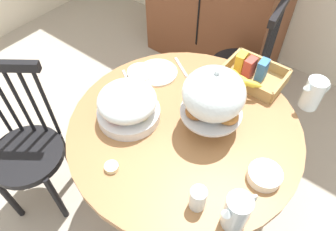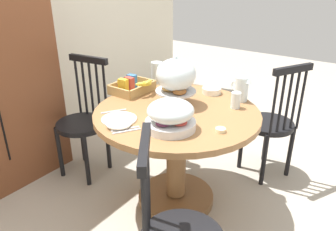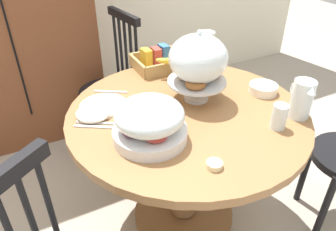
{
  "view_description": "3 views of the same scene",
  "coord_description": "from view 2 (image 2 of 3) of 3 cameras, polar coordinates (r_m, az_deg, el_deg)",
  "views": [
    {
      "loc": [
        0.59,
        -0.64,
        1.89
      ],
      "look_at": [
        -0.02,
        0.14,
        0.74
      ],
      "focal_mm": 33.4,
      "sensor_mm": 36.0,
      "label": 1
    },
    {
      "loc": [
        -1.57,
        -0.98,
        1.6
      ],
      "look_at": [
        -0.02,
        0.14,
        0.74
      ],
      "focal_mm": 34.94,
      "sensor_mm": 36.0,
      "label": 2
    },
    {
      "loc": [
        -0.57,
        -0.94,
        1.53
      ],
      "look_at": [
        -0.02,
        0.14,
        0.74
      ],
      "focal_mm": 34.4,
      "sensor_mm": 36.0,
      "label": 3
    }
  ],
  "objects": [
    {
      "name": "ground_plane",
      "position": [
        2.45,
        2.99,
        -16.66
      ],
      "size": [
        10.0,
        10.0,
        0.0
      ],
      "primitive_type": "plane",
      "color": "#A89E8E"
    },
    {
      "name": "wall_back",
      "position": [
        3.23,
        -26.04,
        16.62
      ],
      "size": [
        4.8,
        0.06,
        2.6
      ],
      "primitive_type": "cube",
      "color": "silver",
      "rests_on": "ground_plane"
    },
    {
      "name": "dining_table",
      "position": [
        2.28,
        1.48,
        -4.53
      ],
      "size": [
        1.11,
        1.11,
        0.74
      ],
      "color": "olive",
      "rests_on": "ground_plane"
    },
    {
      "name": "windsor_chair_near_window",
      "position": [
        2.75,
        17.49,
        -1.58
      ],
      "size": [
        0.45,
        0.45,
        0.97
      ],
      "color": "black",
      "rests_on": "ground_plane"
    },
    {
      "name": "windsor_chair_by_cabinet",
      "position": [
        2.75,
        -14.54,
        -1.25
      ],
      "size": [
        0.4,
        0.41,
        0.97
      ],
      "color": "black",
      "rests_on": "ground_plane"
    },
    {
      "name": "pastry_stand_with_dome",
      "position": [
        2.21,
        1.41,
        6.79
      ],
      "size": [
        0.28,
        0.28,
        0.34
      ],
      "color": "silver",
      "rests_on": "dining_table"
    },
    {
      "name": "fruit_platter_covered",
      "position": [
        1.89,
        0.44,
        0.03
      ],
      "size": [
        0.3,
        0.3,
        0.18
      ],
      "color": "silver",
      "rests_on": "dining_table"
    },
    {
      "name": "orange_juice_pitcher",
      "position": [
        2.37,
        12.67,
        4.37
      ],
      "size": [
        0.09,
        0.17,
        0.18
      ],
      "color": "silver",
      "rests_on": "dining_table"
    },
    {
      "name": "milk_pitcher",
      "position": [
        2.72,
        -1.97,
        7.48
      ],
      "size": [
        0.11,
        0.17,
        0.17
      ],
      "color": "silver",
      "rests_on": "dining_table"
    },
    {
      "name": "cereal_basket",
      "position": [
        2.5,
        -6.18,
        5.04
      ],
      "size": [
        0.32,
        0.3,
        0.12
      ],
      "color": "tan",
      "rests_on": "dining_table"
    },
    {
      "name": "china_plate_large",
      "position": [
        2.05,
        -8.52,
        -0.64
      ],
      "size": [
        0.22,
        0.22,
        0.01
      ],
      "primitive_type": "cylinder",
      "color": "white",
      "rests_on": "dining_table"
    },
    {
      "name": "china_plate_small",
      "position": [
        1.97,
        -8.58,
        -1.45
      ],
      "size": [
        0.15,
        0.15,
        0.01
      ],
      "primitive_type": "cylinder",
      "color": "white",
      "rests_on": "china_plate_large"
    },
    {
      "name": "cereal_bowl",
      "position": [
        2.49,
        7.6,
        4.33
      ],
      "size": [
        0.14,
        0.14,
        0.04
      ],
      "primitive_type": "cylinder",
      "color": "white",
      "rests_on": "dining_table"
    },
    {
      "name": "drinking_glass",
      "position": [
        2.24,
        11.73,
        2.63
      ],
      "size": [
        0.06,
        0.06,
        0.11
      ],
      "primitive_type": "cylinder",
      "color": "silver",
      "rests_on": "dining_table"
    },
    {
      "name": "butter_dish",
      "position": [
        1.91,
        9.14,
        -2.51
      ],
      "size": [
        0.06,
        0.06,
        0.02
      ],
      "primitive_type": "cylinder",
      "color": "beige",
      "rests_on": "dining_table"
    },
    {
      "name": "table_knife",
      "position": [
        1.93,
        -7.47,
        -2.34
      ],
      "size": [
        0.15,
        0.1,
        0.01
      ],
      "primitive_type": "cube",
      "rotation": [
        0.0,
        0.0,
        8.87
      ],
      "color": "silver",
      "rests_on": "dining_table"
    },
    {
      "name": "dinner_fork",
      "position": [
        1.91,
        -7.22,
        -2.71
      ],
      "size": [
        0.15,
        0.1,
        0.01
      ],
      "primitive_type": "cube",
      "rotation": [
        0.0,
        0.0,
        8.87
      ],
      "color": "silver",
      "rests_on": "dining_table"
    },
    {
      "name": "soup_spoon",
      "position": [
        2.18,
        -9.44,
        0.73
      ],
      "size": [
        0.15,
        0.1,
        0.01
      ],
      "primitive_type": "cube",
      "rotation": [
        0.0,
        0.0,
        8.87
      ],
      "color": "silver",
      "rests_on": "dining_table"
    }
  ]
}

